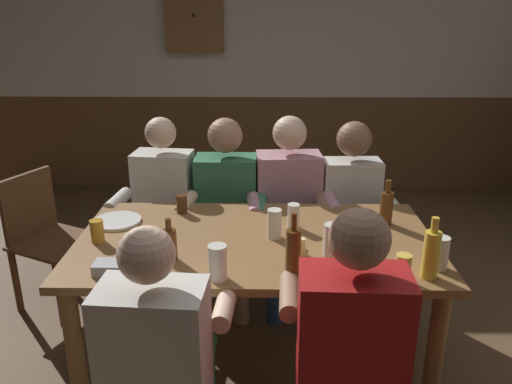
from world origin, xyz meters
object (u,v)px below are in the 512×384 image
at_px(dining_table, 255,257).
at_px(person_1, 226,205).
at_px(condiment_caddy, 110,267).
at_px(pint_glass_1, 403,268).
at_px(table_candle, 302,246).
at_px(bottle_2, 293,251).
at_px(chair_empty_near_right, 46,236).
at_px(bottle_1, 387,207).
at_px(pint_glass_5, 440,253).
at_px(person_4, 160,346).
at_px(person_5, 349,342).
at_px(pint_glass_2, 293,216).
at_px(wall_dart_cabinet, 194,15).
at_px(plate_0, 117,221).
at_px(pint_glass_4, 146,267).
at_px(pint_glass_8, 182,204).
at_px(pint_glass_0, 274,224).
at_px(bottle_0, 431,253).
at_px(person_2, 289,204).
at_px(bottle_3, 169,244).
at_px(pint_glass_7, 332,240).
at_px(pint_glass_3, 218,263).
at_px(pint_glass_6, 97,231).
at_px(person_3, 352,207).
at_px(person_0, 162,204).

height_order(dining_table, person_1, person_1).
distance_m(condiment_caddy, pint_glass_1, 1.26).
height_order(table_candle, bottle_2, bottle_2).
relative_size(person_1, chair_empty_near_right, 1.39).
bearing_deg(bottle_1, pint_glass_5, -75.59).
bearing_deg(person_4, bottle_1, 44.86).
bearing_deg(person_5, condiment_caddy, 162.12).
relative_size(pint_glass_2, wall_dart_cabinet, 0.19).
height_order(plate_0, pint_glass_4, pint_glass_4).
relative_size(pint_glass_5, pint_glass_8, 1.45).
bearing_deg(pint_glass_5, pint_glass_0, 156.53).
relative_size(bottle_2, pint_glass_0, 1.92).
xyz_separation_m(person_4, pint_glass_2, (0.55, 0.85, 0.19)).
height_order(bottle_0, pint_glass_1, bottle_0).
distance_m(person_2, bottle_3, 1.13).
xyz_separation_m(dining_table, pint_glass_0, (0.09, 0.02, 0.18)).
bearing_deg(bottle_3, pint_glass_7, 4.44).
bearing_deg(pint_glass_3, pint_glass_4, -178.35).
bearing_deg(plate_0, pint_glass_1, -23.89).
height_order(pint_glass_0, pint_glass_1, pint_glass_0).
bearing_deg(person_4, pint_glass_8, 97.49).
distance_m(person_1, chair_empty_near_right, 1.18).
xyz_separation_m(pint_glass_3, pint_glass_6, (-0.63, 0.36, -0.02)).
bearing_deg(bottle_2, pint_glass_3, -172.58).
distance_m(bottle_1, pint_glass_4, 1.30).
xyz_separation_m(person_1, pint_glass_8, (-0.22, -0.38, 0.15)).
relative_size(table_candle, bottle_3, 0.39).
relative_size(person_4, chair_empty_near_right, 1.35).
relative_size(pint_glass_2, pint_glass_8, 1.26).
xyz_separation_m(person_1, bottle_3, (-0.19, -0.94, 0.18)).
distance_m(person_5, bottle_0, 0.56).
bearing_deg(wall_dart_cabinet, person_3, -60.38).
xyz_separation_m(dining_table, bottle_1, (0.69, 0.20, 0.20)).
bearing_deg(condiment_caddy, pint_glass_1, -2.67).
height_order(person_2, pint_glass_0, person_2).
height_order(person_2, plate_0, person_2).
height_order(condiment_caddy, pint_glass_5, pint_glass_5).
xyz_separation_m(pint_glass_8, wall_dart_cabinet, (-0.21, 2.56, 0.95)).
relative_size(person_5, chair_empty_near_right, 1.42).
xyz_separation_m(bottle_2, wall_dart_cabinet, (-0.80, 3.26, 0.89)).
bearing_deg(pint_glass_8, person_2, 31.39).
distance_m(table_candle, pint_glass_3, 0.45).
relative_size(bottle_1, bottle_3, 1.20).
height_order(pint_glass_1, wall_dart_cabinet, wall_dart_cabinet).
height_order(person_0, plate_0, person_0).
height_order(bottle_1, pint_glass_2, bottle_1).
xyz_separation_m(pint_glass_3, pint_glass_4, (-0.30, -0.01, -0.02)).
relative_size(person_5, plate_0, 4.87).
distance_m(person_2, person_4, 1.54).
distance_m(person_1, pint_glass_7, 1.06).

